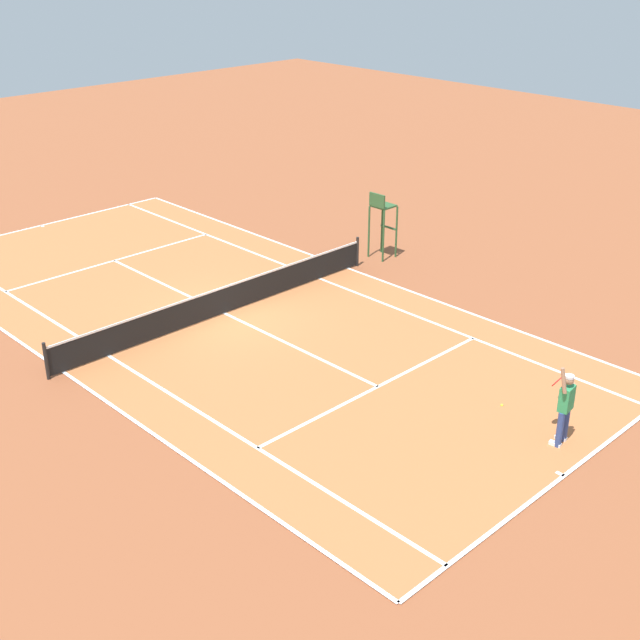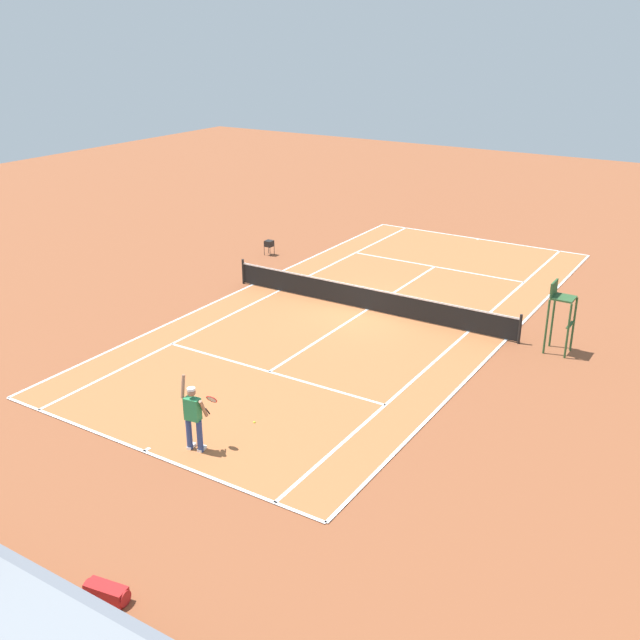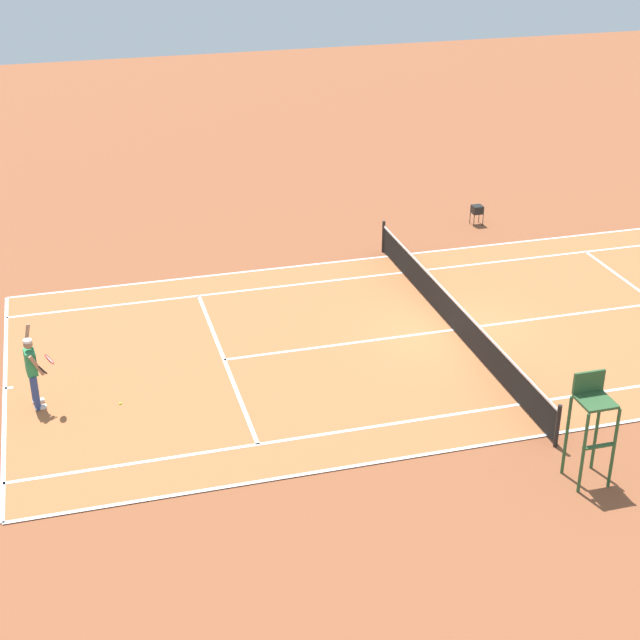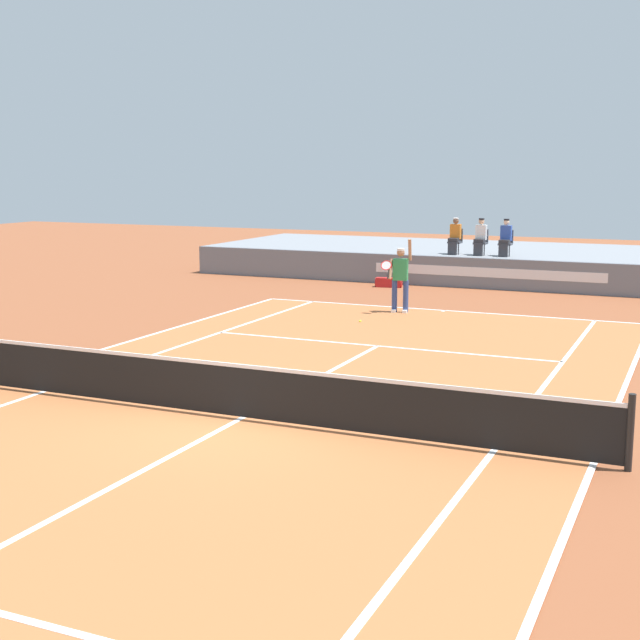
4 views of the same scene
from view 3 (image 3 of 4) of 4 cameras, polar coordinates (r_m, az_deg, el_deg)
name	(u,v)px [view 3 (image 3 of 4)]	position (r m, az deg, el deg)	size (l,w,h in m)	color
ground_plane	(453,331)	(27.25, 7.74, -0.62)	(80.00, 80.00, 0.00)	brown
court	(453,330)	(27.25, 7.74, -0.60)	(11.08, 23.88, 0.03)	#B76638
net	(454,314)	(27.02, 7.80, 0.37)	(11.98, 0.10, 1.07)	black
tennis_player	(33,371)	(23.95, -16.40, -2.84)	(0.75, 0.70, 2.08)	navy
tennis_ball	(120,404)	(24.03, -11.55, -4.79)	(0.07, 0.07, 0.07)	#D1E533
umpire_chair	(592,415)	(20.97, 15.55, -5.37)	(0.77, 0.77, 2.44)	#2D562D
ball_hopper	(477,209)	(34.81, 9.14, 6.39)	(0.36, 0.36, 0.70)	black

